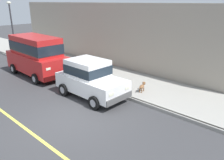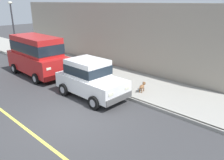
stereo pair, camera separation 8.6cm
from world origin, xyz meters
The scene contains 10 objects.
ground_plane centered at (0.00, 0.00, 0.00)m, with size 80.00×80.00×0.00m, color #38383A.
curb centered at (3.20, 0.00, 0.07)m, with size 0.16×64.00×0.14m, color gray.
sidewalk centered at (5.00, 0.00, 0.07)m, with size 3.60×64.00×0.14m, color #99968E.
lane_centre_line centered at (-1.60, 0.00, 0.00)m, with size 0.12×57.60×0.01m, color #E0D64C.
car_white_hatchback centered at (2.18, 1.12, 0.98)m, with size 1.97×3.81×1.88m.
car_red_van centered at (2.19, 6.22, 1.39)m, with size 2.23×4.95×2.52m.
dog_brown centered at (4.21, -0.63, 0.43)m, with size 0.74×0.30×0.49m.
fire_hydrant centered at (3.65, 2.28, 0.48)m, with size 0.34×0.24×0.72m.
street_lamp centered at (3.55, 12.22, 2.91)m, with size 0.36×0.36×4.42m.
building_facade centered at (7.10, 5.17, 2.24)m, with size 0.50×20.00×4.49m, color #9E9384.
Camera 2 is at (-4.78, -6.95, 4.59)m, focal length 36.18 mm.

